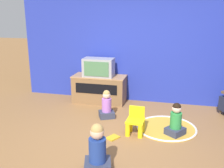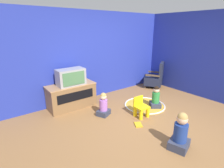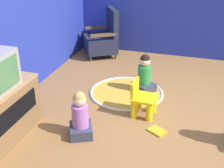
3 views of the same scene
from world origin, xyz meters
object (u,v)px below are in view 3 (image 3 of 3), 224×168
Objects in this scene: yellow_kid_chair at (142,101)px; book at (157,131)px; child_watching_left at (144,76)px; black_armchair at (103,39)px; child_watching_center at (80,117)px.

yellow_kid_chair is 0.48m from book.
book is (-1.04, -0.39, -0.25)m from child_watching_left.
child_watching_left is (0.69, 0.12, 0.06)m from yellow_kid_chair.
black_armchair is 1.71m from child_watching_left.
child_watching_left is 1.14m from book.
yellow_kid_chair is at bearing -0.16° from black_armchair.
child_watching_left is 1.02× the size of child_watching_center.
child_watching_left reaches higher than child_watching_center.
yellow_kid_chair is (-2.00, -1.23, -0.14)m from black_armchair.
child_watching_left is (-1.31, -1.11, -0.09)m from black_armchair.
yellow_kid_chair is 0.91m from child_watching_center.
child_watching_left is at bearing -44.86° from child_watching_center.
child_watching_center is (-2.69, -0.63, -0.09)m from black_armchair.
black_armchair is 1.90× the size of yellow_kid_chair.
book is (-0.35, -0.27, -0.19)m from yellow_kid_chair.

